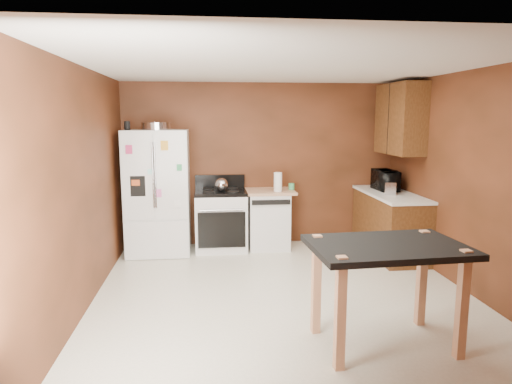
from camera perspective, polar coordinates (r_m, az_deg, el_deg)
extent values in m
plane|color=white|center=(5.24, 3.54, -12.84)|extent=(4.50, 4.50, 0.00)
plane|color=white|center=(4.88, 3.84, 15.47)|extent=(4.50, 4.50, 0.00)
plane|color=brown|center=(7.12, 0.59, 3.47)|extent=(4.20, 0.00, 4.20)
plane|color=brown|center=(2.76, 11.70, -6.09)|extent=(4.20, 0.00, 4.20)
plane|color=brown|center=(5.00, -20.76, 0.37)|extent=(0.00, 4.50, 4.50)
plane|color=brown|center=(5.66, 25.14, 1.07)|extent=(0.00, 4.50, 4.50)
cylinder|color=silver|center=(6.65, -12.34, 8.05)|extent=(0.42, 0.42, 0.11)
cylinder|color=black|center=(6.62, -15.81, 7.99)|extent=(0.08, 0.08, 0.12)
sphere|color=silver|center=(6.70, -4.34, 0.91)|extent=(0.20, 0.20, 0.20)
cylinder|color=white|center=(6.74, 2.76, 1.26)|extent=(0.14, 0.14, 0.28)
cylinder|color=#41A966|center=(6.94, 4.45, 0.70)|extent=(0.12, 0.12, 0.10)
cube|color=silver|center=(6.73, 16.41, 0.51)|extent=(0.22, 0.28, 0.18)
imported|color=black|center=(7.08, 15.90, 1.34)|extent=(0.35, 0.51, 0.27)
cube|color=white|center=(6.78, -12.15, -0.01)|extent=(0.90, 0.75, 1.80)
cube|color=white|center=(6.39, -14.59, 1.87)|extent=(0.43, 0.02, 1.20)
cube|color=white|center=(6.34, -10.56, 1.96)|extent=(0.43, 0.02, 1.20)
cube|color=white|center=(6.53, -12.31, -5.93)|extent=(0.88, 0.02, 0.54)
cube|color=black|center=(6.40, -14.55, 0.71)|extent=(0.20, 0.01, 0.28)
cylinder|color=silver|center=(6.34, -12.75, 2.06)|extent=(0.02, 0.02, 0.90)
cylinder|color=silver|center=(6.33, -12.48, 2.07)|extent=(0.02, 0.02, 0.90)
cube|color=#D5326E|center=(6.35, -15.61, 5.14)|extent=(0.09, 0.00, 0.12)
cube|color=yellow|center=(6.28, -11.38, 5.72)|extent=(0.10, 0.00, 0.13)
cube|color=#39A161|center=(6.29, -9.57, 3.03)|extent=(0.07, 0.00, 0.09)
cube|color=#CC5222|center=(6.38, -14.82, 1.13)|extent=(0.11, 0.00, 0.08)
cube|color=pink|center=(6.37, -12.09, -0.16)|extent=(0.08, 0.00, 0.11)
cube|color=white|center=(6.37, -9.81, -1.45)|extent=(0.09, 0.00, 0.10)
cube|color=#AAFFF8|center=(6.34, -13.08, 2.50)|extent=(0.07, 0.00, 0.07)
cube|color=white|center=(6.89, -4.40, -3.72)|extent=(0.76, 0.65, 0.85)
cube|color=black|center=(6.80, -4.45, -0.02)|extent=(0.76, 0.65, 0.05)
cube|color=black|center=(7.07, -4.54, 1.36)|extent=(0.76, 0.06, 0.20)
cube|color=black|center=(6.57, -4.30, -4.76)|extent=(0.68, 0.02, 0.52)
cylinder|color=silver|center=(6.50, -4.33, -2.29)|extent=(0.62, 0.02, 0.02)
cylinder|color=black|center=(6.95, -5.98, 0.41)|extent=(0.17, 0.17, 0.02)
cylinder|color=black|center=(6.96, -3.01, 0.46)|extent=(0.17, 0.17, 0.02)
cylinder|color=black|center=(6.63, -5.96, -0.01)|extent=(0.17, 0.17, 0.02)
cylinder|color=black|center=(6.65, -2.86, 0.04)|extent=(0.17, 0.17, 0.02)
cube|color=white|center=(6.97, 1.53, -3.54)|extent=(0.60, 0.60, 0.85)
cube|color=black|center=(6.60, 1.90, -1.30)|extent=(0.56, 0.02, 0.07)
cube|color=tan|center=(6.88, 1.54, 0.08)|extent=(0.78, 0.62, 0.04)
cube|color=brown|center=(6.94, 16.35, -3.93)|extent=(0.60, 1.55, 0.86)
cube|color=white|center=(6.85, 16.52, -0.26)|extent=(0.63, 1.58, 0.04)
cube|color=brown|center=(6.91, 17.58, 8.68)|extent=(0.35, 1.05, 1.00)
cube|color=black|center=(6.84, 16.20, 8.74)|extent=(0.01, 0.01, 1.00)
cube|color=black|center=(4.06, 16.09, -6.61)|extent=(1.34, 0.93, 0.05)
cube|color=tan|center=(4.29, 7.55, -11.38)|extent=(0.08, 0.08, 0.93)
cube|color=tan|center=(4.69, 20.00, -10.07)|extent=(0.08, 0.08, 0.93)
cube|color=tan|center=(3.73, 10.48, -14.74)|extent=(0.08, 0.08, 0.93)
cube|color=tan|center=(4.18, 24.37, -12.74)|extent=(0.08, 0.08, 0.93)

